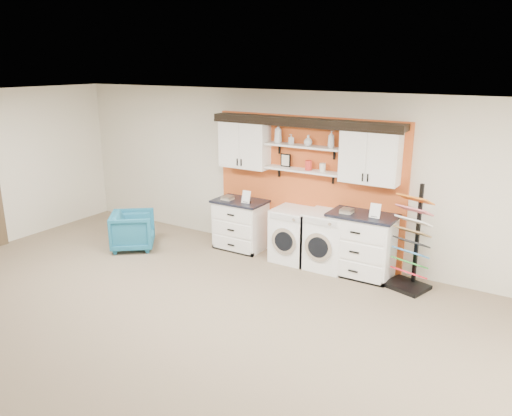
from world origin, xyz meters
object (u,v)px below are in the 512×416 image
Objects in this scene: base_cabinet_left at (241,224)px; washer at (294,235)px; armchair at (133,230)px; dryer at (327,240)px; base_cabinet_right at (361,245)px; sample_rack at (410,255)px.

base_cabinet_left is 1.07m from washer.
base_cabinet_left is 1.94m from armchair.
dryer is at bearing -111.17° from armchair.
base_cabinet_right reaches higher than dryer.
dryer is (1.68, -0.00, 0.02)m from base_cabinet_left.
sample_rack is 4.77m from armchair.
base_cabinet_left is at bearing -164.79° from sample_rack.
base_cabinet_right is 0.78m from sample_rack.
dryer reaches higher than base_cabinet_left.
base_cabinet_right is 0.58m from dryer.
sample_rack is (0.78, -0.07, 0.01)m from base_cabinet_right.
base_cabinet_right reaches higher than base_cabinet_left.
sample_rack is at bearing -1.99° from washer.
base_cabinet_left is 1.68m from dryer.
dryer is 0.60× the size of sample_rack.
washer is at bearing -165.43° from sample_rack.
armchair is (-1.63, -1.04, -0.11)m from base_cabinet_left.
base_cabinet_right is at bearing -0.00° from base_cabinet_left.
base_cabinet_right is (2.26, -0.00, 0.05)m from base_cabinet_left.
base_cabinet_left is at bearing 179.82° from washer.
armchair is at bearing -159.07° from washer.
sample_rack reaches higher than base_cabinet_left.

